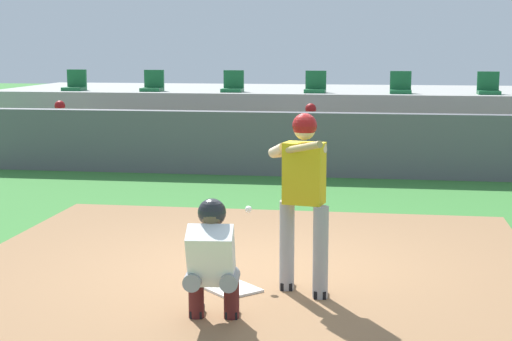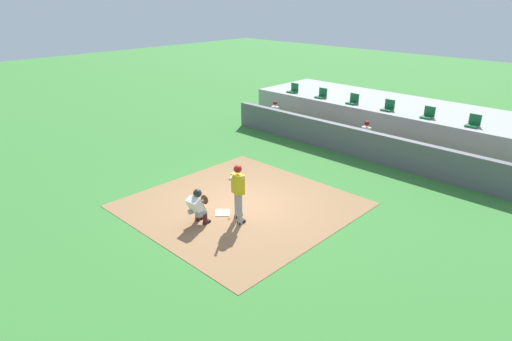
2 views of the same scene
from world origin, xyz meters
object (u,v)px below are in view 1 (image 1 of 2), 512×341
at_px(batter_at_plate, 303,192).
at_px(stadium_seat_2, 233,86).
at_px(dugout_player_0, 58,131).
at_px(stadium_seat_5, 488,88).
at_px(catcher_crouched, 212,256).
at_px(home_plate, 233,289).
at_px(stadium_seat_0, 75,85).
at_px(stadium_seat_3, 315,86).
at_px(stadium_seat_4, 401,87).
at_px(stadium_seat_1, 153,85).
at_px(dugout_player_1, 310,135).

xyz_separation_m(batter_at_plate, stadium_seat_2, (-2.55, 10.16, 0.50)).
height_order(dugout_player_0, stadium_seat_5, stadium_seat_5).
relative_size(catcher_crouched, stadium_seat_2, 3.67).
height_order(home_plate, stadium_seat_0, stadium_seat_0).
distance_m(batter_at_plate, dugout_player_0, 10.03).
distance_m(home_plate, catcher_crouched, 1.08).
xyz_separation_m(catcher_crouched, stadium_seat_3, (0.03, 11.09, 0.93)).
bearing_deg(stadium_seat_2, stadium_seat_0, 180.00).
xyz_separation_m(dugout_player_0, stadium_seat_4, (7.03, 2.03, 0.86)).
bearing_deg(home_plate, stadium_seat_2, 100.34).
bearing_deg(home_plate, stadium_seat_1, 110.05).
bearing_deg(stadium_seat_0, batter_at_plate, -58.35).
xyz_separation_m(stadium_seat_1, stadium_seat_5, (7.43, 0.00, 0.00)).
relative_size(stadium_seat_2, stadium_seat_5, 1.00).
bearing_deg(dugout_player_0, home_plate, -57.56).
bearing_deg(stadium_seat_5, catcher_crouched, -108.64).
bearing_deg(stadium_seat_1, stadium_seat_0, 180.00).
xyz_separation_m(stadium_seat_2, stadium_seat_4, (3.71, 0.00, 0.00)).
distance_m(stadium_seat_0, stadium_seat_5, 9.29).
height_order(home_plate, batter_at_plate, batter_at_plate).
height_order(batter_at_plate, stadium_seat_1, stadium_seat_1).
bearing_deg(dugout_player_1, batter_at_plate, -85.58).
bearing_deg(stadium_seat_1, stadium_seat_4, 0.00).
distance_m(catcher_crouched, stadium_seat_1, 11.72).
height_order(dugout_player_1, stadium_seat_4, stadium_seat_4).
height_order(stadium_seat_0, stadium_seat_3, same).
bearing_deg(stadium_seat_0, stadium_seat_1, 0.00).
distance_m(batter_at_plate, stadium_seat_2, 10.49).
distance_m(catcher_crouched, stadium_seat_5, 11.74).
bearing_deg(home_plate, catcher_crouched, -91.69).
relative_size(dugout_player_0, stadium_seat_3, 2.71).
bearing_deg(batter_at_plate, stadium_seat_5, 73.43).
bearing_deg(stadium_seat_2, catcher_crouched, -80.63).
xyz_separation_m(stadium_seat_2, stadium_seat_3, (1.86, 0.00, 0.00)).
bearing_deg(catcher_crouched, stadium_seat_3, 89.86).
bearing_deg(batter_at_plate, dugout_player_1, 94.42).
bearing_deg(stadium_seat_2, stadium_seat_4, 0.00).
bearing_deg(home_plate, stadium_seat_5, 69.95).
bearing_deg(dugout_player_0, stadium_seat_5, 12.89).
xyz_separation_m(home_plate, stadium_seat_5, (3.71, 10.18, 1.51)).
xyz_separation_m(batter_at_plate, stadium_seat_4, (1.17, 10.16, 0.50)).
relative_size(batter_at_plate, stadium_seat_2, 3.76).
relative_size(dugout_player_0, stadium_seat_5, 2.71).
bearing_deg(stadium_seat_5, stadium_seat_0, 180.00).
relative_size(home_plate, stadium_seat_4, 0.92).
relative_size(home_plate, stadium_seat_5, 0.92).
height_order(dugout_player_0, stadium_seat_4, stadium_seat_4).
bearing_deg(stadium_seat_5, stadium_seat_3, 180.00).
bearing_deg(dugout_player_1, dugout_player_0, 180.00).
height_order(dugout_player_1, stadium_seat_0, stadium_seat_0).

